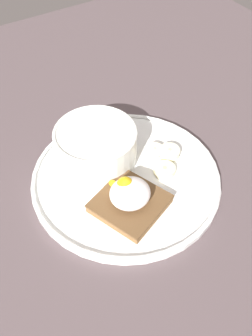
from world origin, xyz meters
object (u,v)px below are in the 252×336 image
(banana_slice_back, at_px, (171,154))
(banana_slice_left, at_px, (165,170))
(banana_slice_front, at_px, (155,151))
(oatmeal_bowl, at_px, (96,145))
(toast_slice, at_px, (130,203))
(poached_egg, at_px, (129,192))

(banana_slice_back, bearing_deg, banana_slice_left, -144.71)
(banana_slice_front, height_order, banana_slice_left, banana_slice_front)
(oatmeal_bowl, distance_m, banana_slice_back, 0.12)
(banana_slice_front, relative_size, banana_slice_left, 0.69)
(oatmeal_bowl, height_order, banana_slice_back, oatmeal_bowl)
(banana_slice_back, bearing_deg, oatmeal_bowl, 148.17)
(banana_slice_front, height_order, banana_slice_back, same)
(banana_slice_left, xyz_separation_m, banana_slice_back, (0.03, 0.02, 0.00))
(toast_slice, distance_m, banana_slice_back, 0.12)
(oatmeal_bowl, bearing_deg, banana_slice_back, -31.83)
(oatmeal_bowl, distance_m, poached_egg, 0.11)
(banana_slice_front, xyz_separation_m, banana_slice_back, (0.02, -0.02, 0.00))
(poached_egg, height_order, banana_slice_left, poached_egg)
(oatmeal_bowl, bearing_deg, poached_egg, -94.14)
(poached_egg, bearing_deg, banana_slice_left, 17.31)
(poached_egg, xyz_separation_m, banana_slice_left, (0.08, 0.03, -0.03))
(toast_slice, distance_m, poached_egg, 0.02)
(toast_slice, bearing_deg, banana_slice_front, 36.33)
(toast_slice, height_order, poached_egg, poached_egg)
(toast_slice, xyz_separation_m, banana_slice_left, (0.08, 0.03, -0.00))
(toast_slice, distance_m, banana_slice_front, 0.12)
(oatmeal_bowl, relative_size, toast_slice, 1.10)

